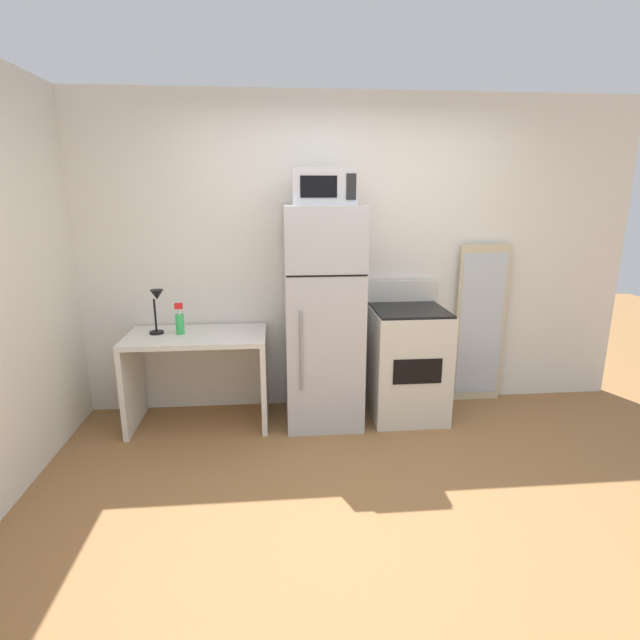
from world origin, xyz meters
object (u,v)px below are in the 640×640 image
oven_range (407,362)px  leaning_mirror (480,325)px  microwave (323,187)px  desk (198,362)px  desk_lamp (157,304)px  spray_bottle (180,322)px  refrigerator (323,317)px

oven_range → leaning_mirror: leaning_mirror is taller
microwave → leaning_mirror: size_ratio=0.33×
desk → leaning_mirror: bearing=6.0°
desk_lamp → spray_bottle: size_ratio=1.42×
desk_lamp → refrigerator: 1.29m
desk → microwave: (1.00, -0.03, 1.35)m
desk_lamp → spray_bottle: 0.22m
desk → desk_lamp: bearing=174.2°
desk_lamp → microwave: (1.29, -0.06, 0.87)m
desk_lamp → leaning_mirror: (2.70, 0.23, -0.29)m
desk → desk_lamp: 0.55m
oven_range → leaning_mirror: (0.71, 0.26, 0.23)m
desk → oven_range: bearing=0.0°
leaning_mirror → desk: bearing=-174.0°
refrigerator → leaning_mirror: refrigerator is taller
desk → desk_lamp: (-0.29, 0.03, 0.47)m
desk → refrigerator: (1.00, -0.01, 0.35)m
refrigerator → oven_range: bearing=1.1°
desk_lamp → microwave: bearing=-2.8°
desk_lamp → microwave: 1.56m
microwave → spray_bottle: bearing=177.5°
refrigerator → leaning_mirror: bearing=10.7°
refrigerator → microwave: 1.00m
oven_range → leaning_mirror: 0.79m
refrigerator → desk: bearing=179.2°
leaning_mirror → oven_range: bearing=-160.3°
refrigerator → microwave: (0.00, -0.02, 1.00)m
oven_range → spray_bottle: bearing=179.5°
desk_lamp → refrigerator: refrigerator is taller
desk_lamp → refrigerator: bearing=-1.9°
spray_bottle → microwave: bearing=-2.5°
desk_lamp → leaning_mirror: 2.72m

